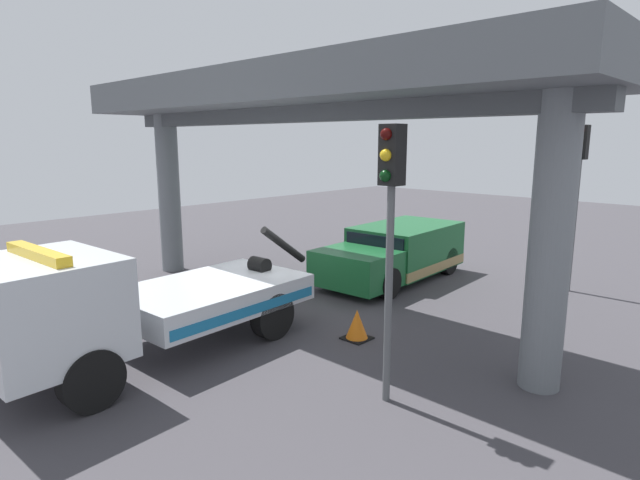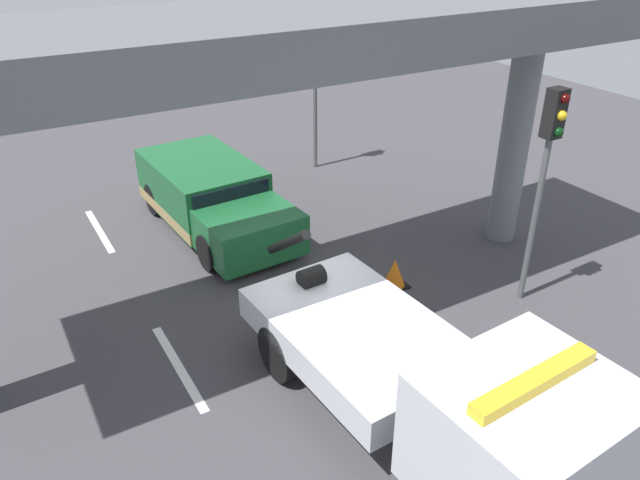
% 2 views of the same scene
% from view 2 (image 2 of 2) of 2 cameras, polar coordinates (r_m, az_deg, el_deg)
% --- Properties ---
extents(ground_plane, '(60.00, 40.00, 0.10)m').
position_cam_2_polar(ground_plane, '(12.05, -1.27, -7.88)').
color(ground_plane, '#423F44').
extents(lane_stripe_west, '(2.60, 0.16, 0.01)m').
position_cam_2_polar(lane_stripe_west, '(16.27, -19.96, 0.83)').
color(lane_stripe_west, silver).
rests_on(lane_stripe_west, ground).
extents(lane_stripe_mid, '(2.60, 0.16, 0.01)m').
position_cam_2_polar(lane_stripe_mid, '(11.26, -13.11, -11.46)').
color(lane_stripe_mid, silver).
rests_on(lane_stripe_mid, ground).
extents(tow_truck_white, '(7.31, 2.69, 2.46)m').
position_cam_2_polar(tow_truck_white, '(8.93, 11.16, -13.53)').
color(tow_truck_white, silver).
rests_on(tow_truck_white, ground).
extents(towed_van_green, '(5.30, 2.45, 1.58)m').
position_cam_2_polar(towed_van_green, '(15.42, -10.08, 3.88)').
color(towed_van_green, '#195B2D').
rests_on(towed_van_green, ground).
extents(overpass_structure, '(3.60, 13.75, 5.70)m').
position_cam_2_polar(overpass_structure, '(10.51, -3.48, 16.93)').
color(overpass_structure, slate).
rests_on(overpass_structure, ground).
extents(traffic_light_near, '(0.39, 0.32, 4.53)m').
position_cam_2_polar(traffic_light_near, '(18.28, -0.45, 16.52)').
color(traffic_light_near, '#515456').
rests_on(traffic_light_near, ground).
extents(traffic_light_far, '(0.39, 0.32, 4.37)m').
position_cam_2_polar(traffic_light_far, '(12.01, 20.57, 7.65)').
color(traffic_light_far, '#515456').
rests_on(traffic_light_far, ground).
extents(traffic_cone_orange, '(0.54, 0.54, 0.64)m').
position_cam_2_polar(traffic_cone_orange, '(13.04, 7.00, -3.14)').
color(traffic_cone_orange, orange).
rests_on(traffic_cone_orange, ground).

